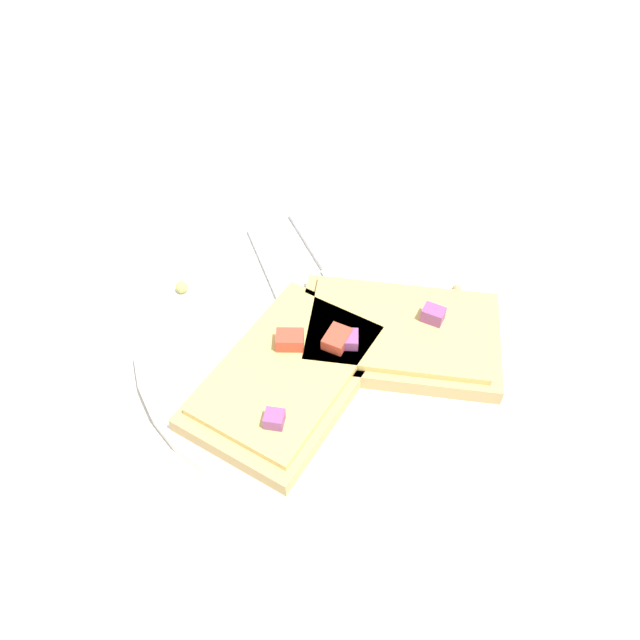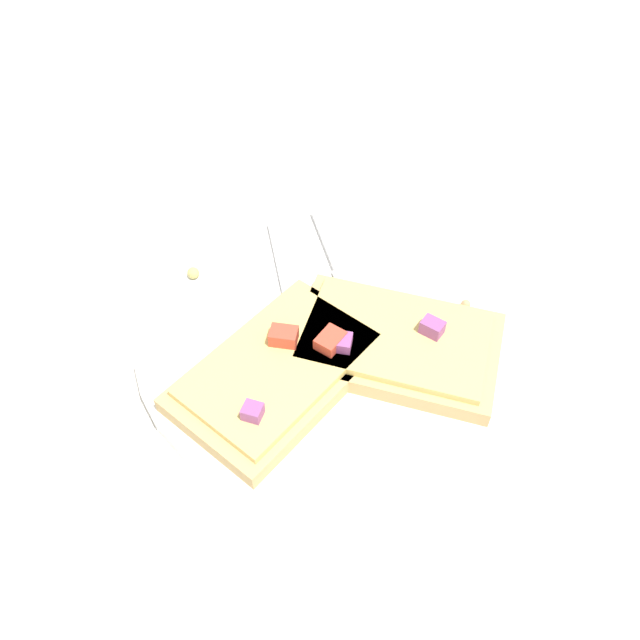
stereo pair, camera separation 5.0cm
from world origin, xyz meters
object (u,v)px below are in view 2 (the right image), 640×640
Objects in this scene: pizza_slice_corner at (396,342)px; plate at (320,333)px; knife at (345,277)px; pizza_slice_main at (280,369)px; fork at (291,314)px.

plate is at bearing 176.08° from pizza_slice_corner.
knife is at bearing -137.05° from plate.
knife is 1.17× the size of pizza_slice_main.
knife is 1.17× the size of pizza_slice_corner.
pizza_slice_main is 0.09m from pizza_slice_corner.
pizza_slice_main is (0.03, 0.05, 0.01)m from fork.
plate is 0.06m from knife.
pizza_slice_corner is (0.00, 0.09, 0.01)m from knife.
knife is at bearing -166.55° from pizza_slice_main.
pizza_slice_main reaches higher than fork.
pizza_slice_main and pizza_slice_corner have the same top height.
pizza_slice_main is at bearing -17.04° from fork.
fork is 0.95× the size of knife.
plate is 1.61× the size of pizza_slice_main.
pizza_slice_main is (0.05, 0.03, 0.02)m from plate.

